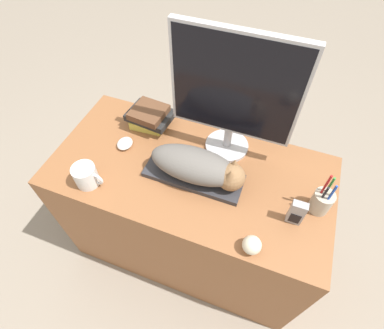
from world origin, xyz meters
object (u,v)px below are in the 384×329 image
(keyboard, at_px, (194,176))
(computer_mouse, at_px, (125,143))
(pen_cup, at_px, (322,201))
(baseball, at_px, (252,245))
(phone, at_px, (296,213))
(coffee_mug, at_px, (86,176))
(monitor, at_px, (234,92))
(book_stack, at_px, (149,116))
(cat, at_px, (200,167))

(keyboard, xyz_separation_m, computer_mouse, (-0.36, 0.06, 0.00))
(pen_cup, bearing_deg, baseball, -128.68)
(pen_cup, bearing_deg, phone, -133.12)
(coffee_mug, bearing_deg, baseball, -3.54)
(computer_mouse, distance_m, pen_cup, 0.88)
(phone, bearing_deg, computer_mouse, 171.93)
(monitor, bearing_deg, phone, -38.01)
(keyboard, bearing_deg, baseball, -36.42)
(monitor, xyz_separation_m, pen_cup, (0.43, -0.18, -0.26))
(keyboard, height_order, computer_mouse, computer_mouse)
(pen_cup, xyz_separation_m, book_stack, (-0.83, 0.19, 0.00))
(keyboard, relative_size, computer_mouse, 5.16)
(keyboard, relative_size, phone, 3.51)
(baseball, bearing_deg, cat, 140.97)
(coffee_mug, bearing_deg, pen_cup, 13.22)
(pen_cup, bearing_deg, coffee_mug, -166.78)
(keyboard, relative_size, baseball, 6.03)
(keyboard, distance_m, book_stack, 0.39)
(cat, bearing_deg, phone, -7.82)
(computer_mouse, xyz_separation_m, pen_cup, (0.88, -0.02, 0.04))
(monitor, relative_size, phone, 4.70)
(computer_mouse, relative_size, pen_cup, 0.40)
(computer_mouse, bearing_deg, keyboard, -8.95)
(phone, bearing_deg, pen_cup, 46.88)
(computer_mouse, height_order, book_stack, book_stack)
(coffee_mug, height_order, pen_cup, pen_cup)
(cat, xyz_separation_m, coffee_mug, (-0.43, -0.18, -0.04))
(coffee_mug, xyz_separation_m, phone, (0.84, 0.13, 0.01))
(book_stack, bearing_deg, monitor, -0.78)
(pen_cup, height_order, book_stack, pen_cup)
(monitor, relative_size, book_stack, 2.53)
(keyboard, relative_size, coffee_mug, 3.24)
(keyboard, bearing_deg, monitor, 69.36)
(cat, distance_m, coffee_mug, 0.47)
(coffee_mug, relative_size, phone, 1.08)
(keyboard, bearing_deg, coffee_mug, -155.80)
(monitor, bearing_deg, baseball, -63.15)
(phone, height_order, book_stack, phone)
(computer_mouse, height_order, phone, phone)
(baseball, relative_size, phone, 0.58)
(keyboard, height_order, coffee_mug, coffee_mug)
(computer_mouse, height_order, pen_cup, pen_cup)
(keyboard, xyz_separation_m, book_stack, (-0.31, 0.22, 0.05))
(keyboard, xyz_separation_m, monitor, (0.08, 0.22, 0.31))
(monitor, xyz_separation_m, phone, (0.35, -0.27, -0.26))
(cat, height_order, baseball, cat)
(cat, relative_size, phone, 3.34)
(cat, bearing_deg, baseball, -39.03)
(monitor, height_order, pen_cup, monitor)
(computer_mouse, bearing_deg, pen_cup, -1.51)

